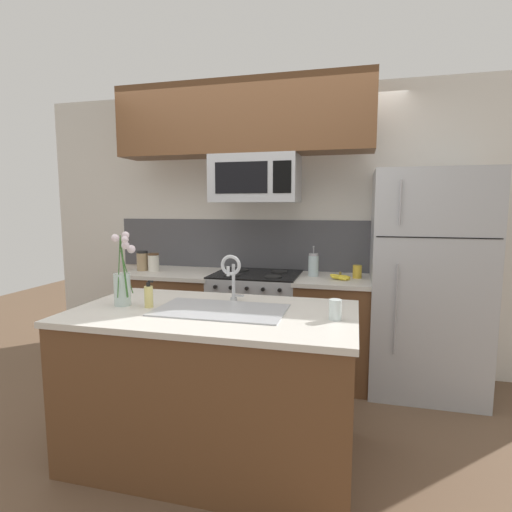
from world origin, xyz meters
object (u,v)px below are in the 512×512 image
(stove_range, at_px, (256,323))
(spare_glass, at_px, (335,310))
(refrigerator, at_px, (426,283))
(coffee_tin, at_px, (357,272))
(storage_jar_tall, at_px, (142,261))
(french_press, at_px, (313,265))
(microwave, at_px, (256,179))
(storage_jar_medium, at_px, (154,262))
(dish_soap_bottle, at_px, (149,296))
(flower_vase, at_px, (123,283))
(banana_bunch, at_px, (340,277))
(sink_faucet, at_px, (232,271))

(stove_range, relative_size, spare_glass, 8.32)
(refrigerator, height_order, coffee_tin, refrigerator)
(coffee_tin, bearing_deg, storage_jar_tall, -177.78)
(storage_jar_tall, xyz_separation_m, french_press, (1.61, 0.09, 0.01))
(microwave, height_order, storage_jar_tall, microwave)
(storage_jar_medium, bearing_deg, stove_range, 2.18)
(french_press, xyz_separation_m, dish_soap_bottle, (-0.85, -1.34, -0.03))
(coffee_tin, bearing_deg, stove_range, -176.72)
(stove_range, distance_m, dish_soap_bottle, 1.43)
(flower_vase, bearing_deg, storage_jar_tall, 115.22)
(banana_bunch, bearing_deg, stove_range, 175.35)
(french_press, bearing_deg, refrigerator, -2.49)
(storage_jar_medium, bearing_deg, flower_vase, -69.39)
(dish_soap_bottle, bearing_deg, stove_range, 74.80)
(storage_jar_medium, distance_m, dish_soap_bottle, 1.40)
(microwave, relative_size, banana_bunch, 3.93)
(banana_bunch, bearing_deg, refrigerator, 6.67)
(spare_glass, bearing_deg, storage_jar_tall, 146.21)
(storage_jar_medium, xyz_separation_m, spare_glass, (1.75, -1.24, -0.03))
(microwave, bearing_deg, refrigerator, 1.65)
(banana_bunch, relative_size, spare_glass, 1.70)
(dish_soap_bottle, height_order, spare_glass, dish_soap_bottle)
(spare_glass, bearing_deg, storage_jar_medium, 144.63)
(sink_faucet, height_order, spare_glass, sink_faucet)
(microwave, relative_size, spare_glass, 6.67)
(stove_range, distance_m, french_press, 0.74)
(storage_jar_tall, distance_m, spare_glass, 2.25)
(french_press, bearing_deg, banana_bunch, -26.90)
(stove_range, distance_m, storage_jar_medium, 1.13)
(microwave, bearing_deg, stove_range, 90.16)
(banana_bunch, bearing_deg, french_press, 153.10)
(banana_bunch, bearing_deg, sink_faucet, -123.35)
(french_press, bearing_deg, microwave, -170.81)
(refrigerator, height_order, dish_soap_bottle, refrigerator)
(refrigerator, height_order, sink_faucet, refrigerator)
(french_press, distance_m, sink_faucet, 1.17)
(coffee_tin, distance_m, flower_vase, 1.93)
(dish_soap_bottle, distance_m, spare_glass, 1.11)
(storage_jar_tall, xyz_separation_m, banana_bunch, (1.85, -0.03, -0.07))
(storage_jar_tall, distance_m, coffee_tin, 1.99)
(banana_bunch, relative_size, flower_vase, 0.41)
(banana_bunch, distance_m, coffee_tin, 0.18)
(microwave, xyz_separation_m, banana_bunch, (0.74, -0.04, -0.82))
(storage_jar_tall, height_order, spare_glass, storage_jar_tall)
(flower_vase, bearing_deg, coffee_tin, 43.55)
(banana_bunch, relative_size, dish_soap_bottle, 1.15)
(storage_jar_medium, bearing_deg, french_press, 3.75)
(microwave, xyz_separation_m, flower_vase, (-0.52, -1.26, -0.70))
(refrigerator, relative_size, storage_jar_medium, 10.65)
(sink_faucet, xyz_separation_m, spare_glass, (0.66, -0.25, -0.14))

